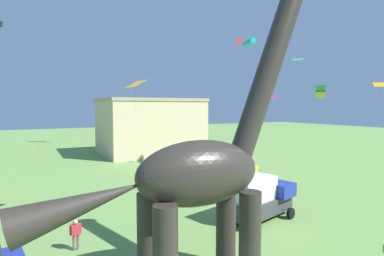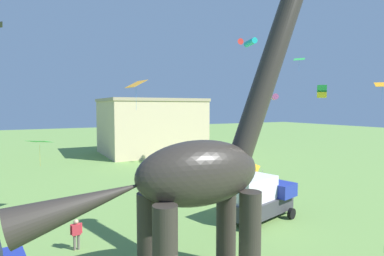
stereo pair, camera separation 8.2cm
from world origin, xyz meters
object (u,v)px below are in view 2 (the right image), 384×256
(kite_mid_left, at_px, (299,59))
(kite_mid_center, at_px, (272,97))
(dinosaur_sculpture, at_px, (198,173))
(kite_high_right, at_px, (39,142))
(person_far_spectator, at_px, (203,195))
(person_strolling_adult, at_px, (76,231))
(kite_far_right, at_px, (322,91))
(parked_box_truck, at_px, (260,197))
(person_watching_child, at_px, (23,216))
(kite_apex, at_px, (136,84))
(kite_mid_right, at_px, (382,85))
(kite_trailing, at_px, (248,42))
(festival_canopy_tent, at_px, (243,164))

(kite_mid_left, xyz_separation_m, kite_mid_center, (-7.82, -4.42, -4.39))
(dinosaur_sculpture, height_order, kite_high_right, dinosaur_sculpture)
(person_far_spectator, relative_size, person_strolling_adult, 0.85)
(person_far_spectator, bearing_deg, kite_far_right, -98.39)
(parked_box_truck, distance_m, kite_high_right, 16.95)
(person_watching_child, xyz_separation_m, kite_high_right, (1.19, 3.25, 4.54))
(kite_mid_left, height_order, kite_apex, kite_mid_left)
(person_strolling_adult, distance_m, person_watching_child, 5.01)
(kite_high_right, height_order, kite_mid_center, kite_mid_center)
(kite_mid_left, height_order, kite_mid_right, kite_mid_left)
(dinosaur_sculpture, bearing_deg, kite_far_right, 58.87)
(person_watching_child, bearing_deg, kite_trailing, 86.65)
(kite_mid_left, xyz_separation_m, kite_mid_right, (-4.38, -11.98, -3.68))
(kite_apex, bearing_deg, kite_high_right, 115.62)
(person_far_spectator, height_order, kite_far_right, kite_far_right)
(kite_mid_center, bearing_deg, kite_mid_left, 29.46)
(person_strolling_adult, bearing_deg, kite_mid_left, -5.52)
(dinosaur_sculpture, height_order, kite_mid_center, dinosaur_sculpture)
(festival_canopy_tent, relative_size, kite_mid_left, 2.09)
(person_strolling_adult, bearing_deg, dinosaur_sculpture, -77.50)
(person_strolling_adult, bearing_deg, person_watching_child, 101.46)
(dinosaur_sculpture, relative_size, kite_mid_right, 11.17)
(dinosaur_sculpture, bearing_deg, person_far_spectator, 92.60)
(person_strolling_adult, bearing_deg, parked_box_truck, -26.01)
(person_strolling_adult, distance_m, festival_canopy_tent, 18.04)
(festival_canopy_tent, bearing_deg, kite_mid_right, -73.28)
(dinosaur_sculpture, height_order, person_far_spectator, dinosaur_sculpture)
(kite_far_right, bearing_deg, person_watching_child, 174.80)
(festival_canopy_tent, bearing_deg, kite_far_right, -38.66)
(dinosaur_sculpture, relative_size, kite_mid_left, 9.70)
(person_watching_child, distance_m, kite_mid_right, 26.27)
(kite_high_right, bearing_deg, parked_box_truck, -31.22)
(kite_mid_center, bearing_deg, person_watching_child, 174.84)
(kite_mid_right, xyz_separation_m, kite_mid_center, (-3.45, 7.56, -0.71))
(kite_high_right, bearing_deg, person_watching_child, -110.17)
(person_far_spectator, xyz_separation_m, kite_mid_center, (6.30, -1.14, 8.19))
(kite_trailing, xyz_separation_m, kite_mid_left, (1.71, -6.91, -2.92))
(kite_mid_center, bearing_deg, kite_trailing, 61.66)
(kite_apex, bearing_deg, person_strolling_adult, 146.79)
(parked_box_truck, bearing_deg, kite_apex, 170.38)
(dinosaur_sculpture, distance_m, kite_mid_center, 15.84)
(parked_box_truck, bearing_deg, kite_mid_center, 24.89)
(kite_mid_center, bearing_deg, kite_high_right, 164.71)
(person_strolling_adult, xyz_separation_m, festival_canopy_tent, (16.78, 6.47, 1.46))
(person_watching_child, relative_size, kite_mid_right, 1.36)
(parked_box_truck, height_order, kite_mid_center, kite_mid_center)
(festival_canopy_tent, distance_m, kite_mid_left, 13.49)
(kite_high_right, distance_m, kite_trailing, 27.45)
(person_far_spectator, distance_m, kite_mid_right, 15.81)
(kite_mid_center, bearing_deg, person_far_spectator, 169.73)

